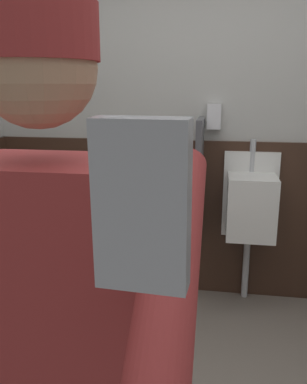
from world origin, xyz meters
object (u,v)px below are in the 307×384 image
Objects in this scene: urinal_middle at (251,205)px; soap_dispenser at (214,117)px; urinal_left at (149,201)px; person at (54,344)px; cell_phone at (142,206)px.

soap_dispenser is at bearing 157.50° from urinal_middle.
urinal_left is 6.89× the size of soap_dispenser.
soap_dispenser is at bearing 14.51° from urinal_left.
person reaches higher than cell_phone.
urinal_middle is at bearing 0.00° from urinal_left.
person is at bearing -97.62° from soap_dispenser.
person is at bearing 125.04° from cell_phone.
urinal_middle is at bearing 74.54° from person.
person is 9.76× the size of soap_dispenser.
soap_dispenser is (0.30, 2.25, 0.35)m from person.
urinal_left is 0.78m from soap_dispenser.
urinal_middle is 11.27× the size of cell_phone.
urinal_middle is 6.89× the size of soap_dispenser.
soap_dispenser is at bearing 82.38° from person.
urinal_middle is (0.75, 0.00, 0.00)m from urinal_left.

